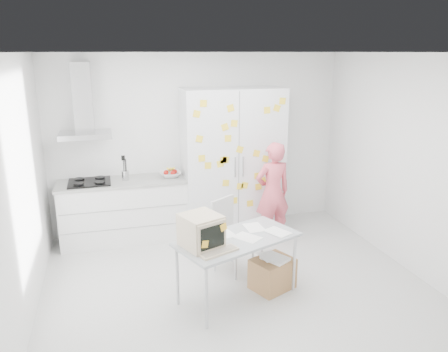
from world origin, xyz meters
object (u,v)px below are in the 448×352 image
object	(u,v)px
chair	(229,230)
cardboard_box	(272,273)
person	(273,193)
desk	(215,236)

from	to	relation	value
chair	cardboard_box	size ratio (longest dim) A/B	1.64
chair	cardboard_box	distance (m)	0.77
person	cardboard_box	distance (m)	1.48
cardboard_box	person	bearing A→B (deg)	68.98
desk	chair	world-z (taller)	desk
chair	cardboard_box	xyz separation A→B (m)	(0.36, -0.60, -0.34)
person	chair	world-z (taller)	person
person	desk	world-z (taller)	person
desk	cardboard_box	world-z (taller)	desk
cardboard_box	chair	bearing A→B (deg)	120.85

